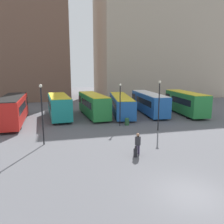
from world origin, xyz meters
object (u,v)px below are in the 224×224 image
bus_1 (59,106)px  trash_bin (127,122)px  bus_5 (185,102)px  lamp_post_2 (42,110)px  bus_4 (149,102)px  bus_2 (93,104)px  suitcase (135,153)px  bus_0 (13,109)px  traveler (138,142)px  lamp_post_0 (120,101)px  bus_3 (121,104)px  lamp_post_1 (159,102)px

bus_1 → trash_bin: bearing=-132.6°
bus_5 → trash_bin: bus_5 is taller
bus_5 → trash_bin: 11.79m
lamp_post_2 → bus_4: bearing=37.7°
lamp_post_2 → bus_5: bearing=25.3°
bus_2 → suitcase: bus_2 is taller
bus_0 → lamp_post_2: 10.49m
traveler → bus_2: bearing=15.5°
bus_5 → lamp_post_0: size_ratio=1.99×
bus_3 → lamp_post_1: (1.33, -10.11, 1.70)m
bus_2 → bus_5: size_ratio=1.01×
lamp_post_1 → trash_bin: lamp_post_1 is taller
lamp_post_2 → trash_bin: size_ratio=6.32×
bus_0 → bus_5: 24.36m
lamp_post_1 → trash_bin: 4.94m
bus_3 → lamp_post_2: (-10.72, -12.02, 1.65)m
lamp_post_1 → lamp_post_2: bearing=-171.0°
bus_1 → lamp_post_0: bearing=-137.3°
bus_1 → bus_3: size_ratio=0.73×
bus_1 → traveler: (5.79, -15.56, -0.70)m
bus_3 → lamp_post_0: (-2.24, -7.23, 1.47)m
lamp_post_1 → lamp_post_2: 12.20m
bus_2 → bus_1: bearing=86.7°
traveler → bus_3: bearing=0.2°
lamp_post_1 → bus_4: bearing=72.5°
traveler → lamp_post_1: 8.08m
bus_2 → traveler: bus_2 is taller
bus_1 → suitcase: 16.92m
bus_0 → bus_5: size_ratio=1.12×
suitcase → bus_4: bearing=-14.5°
bus_1 → traveler: bus_1 is taller
bus_0 → lamp_post_0: lamp_post_0 is taller
bus_0 → traveler: bearing=-142.3°
suitcase → bus_0: bearing=50.0°
bus_1 → bus_4: bus_1 is taller
bus_1 → bus_0: bearing=103.1°
bus_3 → bus_4: bus_4 is taller
bus_2 → bus_4: (8.78, 0.28, -0.03)m
traveler → lamp_post_0: lamp_post_0 is taller
bus_5 → lamp_post_0: lamp_post_0 is taller
bus_0 → lamp_post_0: bearing=-112.7°
bus_1 → bus_3: bus_1 is taller
trash_bin → suitcase: bearing=-104.3°
bus_5 → lamp_post_2: size_ratio=1.87×
bus_4 → lamp_post_0: (-6.63, -6.89, 1.29)m
lamp_post_1 → bus_3: bearing=97.5°
bus_1 → lamp_post_0: (6.97, -6.52, 1.28)m
bus_3 → lamp_post_2: 16.19m
bus_4 → bus_1: bearing=96.9°
bus_2 → bus_0: bearing=95.6°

